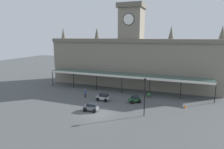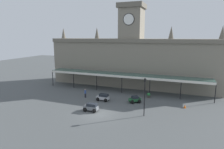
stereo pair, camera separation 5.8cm
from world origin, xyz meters
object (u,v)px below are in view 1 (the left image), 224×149
object	(u,v)px
car_silver_estate	(103,98)
pedestrian_beside_cars	(85,93)
car_green_sedan	(135,100)
car_grey_estate	(91,108)
planter_forecourt_centre	(149,95)
victorian_lamppost	(145,93)
traffic_cone	(185,106)

from	to	relation	value
car_silver_estate	pedestrian_beside_cars	bearing A→B (deg)	173.00
car_green_sedan	car_grey_estate	xyz separation A→B (m)	(-5.28, -6.29, 0.06)
car_green_sedan	planter_forecourt_centre	xyz separation A→B (m)	(1.77, 3.54, -0.01)
planter_forecourt_centre	car_grey_estate	bearing A→B (deg)	-125.67
victorian_lamppost	traffic_cone	world-z (taller)	victorian_lamppost
planter_forecourt_centre	traffic_cone	bearing A→B (deg)	-26.48
car_grey_estate	victorian_lamppost	xyz separation A→B (m)	(8.00, 1.13, 2.90)
car_silver_estate	traffic_cone	bearing A→B (deg)	5.76
car_silver_estate	pedestrian_beside_cars	size ratio (longest dim) A/B	1.36
pedestrian_beside_cars	car_silver_estate	bearing A→B (deg)	-7.00
planter_forecourt_centre	pedestrian_beside_cars	bearing A→B (deg)	-159.68
planter_forecourt_centre	car_silver_estate	bearing A→B (deg)	-147.90
car_grey_estate	victorian_lamppost	size ratio (longest dim) A/B	0.40
car_green_sedan	traffic_cone	size ratio (longest dim) A/B	3.69
car_green_sedan	victorian_lamppost	distance (m)	6.54
traffic_cone	planter_forecourt_centre	world-z (taller)	planter_forecourt_centre
car_silver_estate	traffic_cone	size ratio (longest dim) A/B	3.73
pedestrian_beside_cars	planter_forecourt_centre	xyz separation A→B (m)	(11.16, 4.13, -0.42)
car_grey_estate	victorian_lamppost	bearing A→B (deg)	8.02
pedestrian_beside_cars	traffic_cone	xyz separation A→B (m)	(17.61, 0.92, -0.61)
car_silver_estate	pedestrian_beside_cars	xyz separation A→B (m)	(-3.82, 0.47, 0.34)
victorian_lamppost	traffic_cone	xyz separation A→B (m)	(5.51, 5.49, -3.16)
car_grey_estate	car_silver_estate	xyz separation A→B (m)	(-0.29, 5.22, 0.00)
car_green_sedan	car_silver_estate	size ratio (longest dim) A/B	0.99
car_grey_estate	planter_forecourt_centre	world-z (taller)	car_grey_estate
car_grey_estate	planter_forecourt_centre	distance (m)	12.10
car_green_sedan	victorian_lamppost	world-z (taller)	victorian_lamppost
car_silver_estate	victorian_lamppost	world-z (taller)	victorian_lamppost
car_grey_estate	traffic_cone	xyz separation A→B (m)	(13.51, 6.61, -0.26)
pedestrian_beside_cars	traffic_cone	bearing A→B (deg)	2.99
car_green_sedan	planter_forecourt_centre	distance (m)	3.96
victorian_lamppost	planter_forecourt_centre	bearing A→B (deg)	96.19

